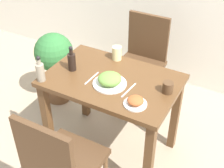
{
  "coord_description": "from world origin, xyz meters",
  "views": [
    {
      "loc": [
        0.9,
        -1.66,
        2.05
      ],
      "look_at": [
        0.0,
        0.0,
        0.69
      ],
      "focal_mm": 50.0,
      "sensor_mm": 36.0,
      "label": 1
    }
  ],
  "objects": [
    {
      "name": "fork_utensil",
      "position": [
        -0.13,
        -0.07,
        0.74
      ],
      "size": [
        0.02,
        0.18,
        0.0
      ],
      "rotation": [
        0.0,
        0.0,
        1.54
      ],
      "color": "silver",
      "rests_on": "dining_table"
    },
    {
      "name": "side_plate",
      "position": [
        0.28,
        -0.19,
        0.76
      ],
      "size": [
        0.16,
        0.16,
        0.06
      ],
      "color": "white",
      "rests_on": "dining_table"
    },
    {
      "name": "condiment_bottle",
      "position": [
        -0.44,
        -0.27,
        0.82
      ],
      "size": [
        0.06,
        0.06,
        0.2
      ],
      "color": "gray",
      "rests_on": "dining_table"
    },
    {
      "name": "spoon_utensil",
      "position": [
        0.17,
        -0.07,
        0.74
      ],
      "size": [
        0.03,
        0.19,
        0.0
      ],
      "rotation": [
        0.0,
        0.0,
        1.49
      ],
      "color": "silver",
      "rests_on": "dining_table"
    },
    {
      "name": "chair_far",
      "position": [
        -0.06,
        0.72,
        0.52
      ],
      "size": [
        0.42,
        0.42,
        0.91
      ],
      "color": "#4C331E",
      "rests_on": "ground_plane"
    },
    {
      "name": "food_plate",
      "position": [
        0.02,
        -0.07,
        0.78
      ],
      "size": [
        0.24,
        0.24,
        0.09
      ],
      "color": "white",
      "rests_on": "dining_table"
    },
    {
      "name": "sauce_bottle",
      "position": [
        -0.32,
        -0.04,
        0.82
      ],
      "size": [
        0.06,
        0.06,
        0.2
      ],
      "color": "black",
      "rests_on": "dining_table"
    },
    {
      "name": "dining_table",
      "position": [
        0.0,
        0.0,
        0.61
      ],
      "size": [
        0.98,
        0.65,
        0.74
      ],
      "color": "brown",
      "rests_on": "ground_plane"
    },
    {
      "name": "juice_glass",
      "position": [
        -0.1,
        0.26,
        0.79
      ],
      "size": [
        0.08,
        0.08,
        0.11
      ],
      "color": "beige",
      "rests_on": "dining_table"
    },
    {
      "name": "potted_plant_left",
      "position": [
        -0.82,
        0.35,
        0.47
      ],
      "size": [
        0.37,
        0.37,
        0.75
      ],
      "color": "brown",
      "rests_on": "ground_plane"
    },
    {
      "name": "drink_cup",
      "position": [
        0.42,
        0.04,
        0.78
      ],
      "size": [
        0.07,
        0.07,
        0.08
      ],
      "color": "#4C331E",
      "rests_on": "dining_table"
    },
    {
      "name": "chair_near",
      "position": [
        -0.0,
        -0.68,
        0.52
      ],
      "size": [
        0.42,
        0.42,
        0.91
      ],
      "rotation": [
        0.0,
        0.0,
        3.14
      ],
      "color": "#4C331E",
      "rests_on": "ground_plane"
    },
    {
      "name": "ground_plane",
      "position": [
        0.0,
        0.0,
        0.0
      ],
      "size": [
        16.0,
        16.0,
        0.0
      ],
      "primitive_type": "plane",
      "color": "tan"
    }
  ]
}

